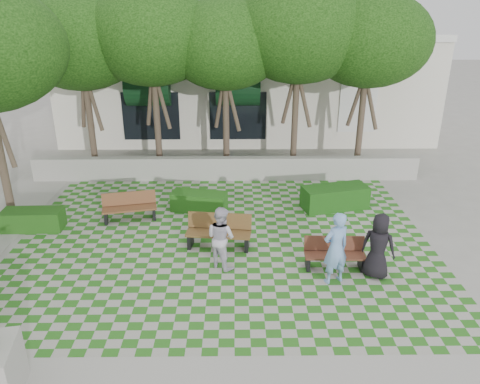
{
  "coord_description": "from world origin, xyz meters",
  "views": [
    {
      "loc": [
        0.36,
        -11.05,
        6.6
      ],
      "look_at": [
        0.5,
        1.5,
        1.4
      ],
      "focal_mm": 35.0,
      "sensor_mm": 36.0,
      "label": 1
    }
  ],
  "objects_px": {
    "bench_west": "(130,207)",
    "person_dark": "(378,246)",
    "hedge_midleft": "(199,202)",
    "person_blue": "(336,248)",
    "hedge_east": "(335,197)",
    "hedge_west": "(33,220)",
    "bench_east": "(335,254)",
    "person_white": "(221,237)",
    "bench_mid": "(219,232)"
  },
  "relations": [
    {
      "from": "person_dark",
      "to": "hedge_west",
      "type": "bearing_deg",
      "value": 14.14
    },
    {
      "from": "hedge_midleft",
      "to": "person_white",
      "type": "height_order",
      "value": "person_white"
    },
    {
      "from": "bench_west",
      "to": "person_blue",
      "type": "bearing_deg",
      "value": -43.62
    },
    {
      "from": "person_dark",
      "to": "person_white",
      "type": "bearing_deg",
      "value": 22.18
    },
    {
      "from": "bench_mid",
      "to": "person_blue",
      "type": "distance_m",
      "value": 3.49
    },
    {
      "from": "bench_west",
      "to": "hedge_west",
      "type": "relative_size",
      "value": 0.98
    },
    {
      "from": "person_dark",
      "to": "bench_mid",
      "type": "bearing_deg",
      "value": 8.41
    },
    {
      "from": "bench_west",
      "to": "person_dark",
      "type": "distance_m",
      "value": 7.77
    },
    {
      "from": "hedge_east",
      "to": "person_white",
      "type": "distance_m",
      "value": 5.29
    },
    {
      "from": "bench_mid",
      "to": "hedge_midleft",
      "type": "bearing_deg",
      "value": 113.33
    },
    {
      "from": "hedge_east",
      "to": "hedge_west",
      "type": "height_order",
      "value": "hedge_east"
    },
    {
      "from": "bench_east",
      "to": "person_dark",
      "type": "relative_size",
      "value": 0.92
    },
    {
      "from": "hedge_midleft",
      "to": "person_blue",
      "type": "xyz_separation_m",
      "value": [
        3.67,
        -4.33,
        0.64
      ]
    },
    {
      "from": "hedge_west",
      "to": "person_white",
      "type": "distance_m",
      "value": 6.28
    },
    {
      "from": "person_white",
      "to": "bench_mid",
      "type": "bearing_deg",
      "value": -44.58
    },
    {
      "from": "person_white",
      "to": "person_dark",
      "type": "bearing_deg",
      "value": -147.26
    },
    {
      "from": "person_blue",
      "to": "person_dark",
      "type": "distance_m",
      "value": 1.16
    },
    {
      "from": "bench_mid",
      "to": "bench_east",
      "type": "bearing_deg",
      "value": -13.93
    },
    {
      "from": "bench_west",
      "to": "person_dark",
      "type": "relative_size",
      "value": 1.02
    },
    {
      "from": "person_white",
      "to": "bench_east",
      "type": "bearing_deg",
      "value": -141.63
    },
    {
      "from": "person_white",
      "to": "bench_west",
      "type": "bearing_deg",
      "value": -3.26
    },
    {
      "from": "hedge_midleft",
      "to": "person_blue",
      "type": "height_order",
      "value": "person_blue"
    },
    {
      "from": "hedge_west",
      "to": "hedge_east",
      "type": "bearing_deg",
      "value": 8.78
    },
    {
      "from": "bench_mid",
      "to": "hedge_midleft",
      "type": "height_order",
      "value": "bench_mid"
    },
    {
      "from": "hedge_midleft",
      "to": "person_dark",
      "type": "xyz_separation_m",
      "value": [
        4.8,
        -4.08,
        0.55
      ]
    },
    {
      "from": "hedge_midleft",
      "to": "hedge_west",
      "type": "distance_m",
      "value": 5.19
    },
    {
      "from": "person_blue",
      "to": "person_dark",
      "type": "bearing_deg",
      "value": 170.06
    },
    {
      "from": "hedge_west",
      "to": "person_dark",
      "type": "bearing_deg",
      "value": -15.66
    },
    {
      "from": "hedge_east",
      "to": "bench_mid",
      "type": "bearing_deg",
      "value": -145.5
    },
    {
      "from": "bench_east",
      "to": "hedge_midleft",
      "type": "height_order",
      "value": "bench_east"
    },
    {
      "from": "bench_mid",
      "to": "hedge_midleft",
      "type": "distance_m",
      "value": 2.6
    },
    {
      "from": "bench_east",
      "to": "bench_west",
      "type": "distance_m",
      "value": 6.69
    },
    {
      "from": "bench_east",
      "to": "bench_west",
      "type": "xyz_separation_m",
      "value": [
        -5.99,
        2.97,
        0.03
      ]
    },
    {
      "from": "bench_east",
      "to": "hedge_west",
      "type": "relative_size",
      "value": 0.88
    },
    {
      "from": "bench_east",
      "to": "hedge_east",
      "type": "bearing_deg",
      "value": 80.29
    },
    {
      "from": "bench_east",
      "to": "person_white",
      "type": "relative_size",
      "value": 0.94
    },
    {
      "from": "bench_west",
      "to": "person_dark",
      "type": "height_order",
      "value": "person_dark"
    },
    {
      "from": "hedge_midleft",
      "to": "person_dark",
      "type": "distance_m",
      "value": 6.32
    },
    {
      "from": "hedge_east",
      "to": "person_dark",
      "type": "bearing_deg",
      "value": -87.16
    },
    {
      "from": "hedge_midleft",
      "to": "bench_west",
      "type": "bearing_deg",
      "value": -162.62
    },
    {
      "from": "hedge_midleft",
      "to": "person_blue",
      "type": "bearing_deg",
      "value": -49.74
    },
    {
      "from": "hedge_midleft",
      "to": "person_blue",
      "type": "relative_size",
      "value": 0.95
    },
    {
      "from": "person_dark",
      "to": "person_white",
      "type": "distance_m",
      "value": 4.0
    },
    {
      "from": "bench_east",
      "to": "hedge_midleft",
      "type": "relative_size",
      "value": 0.88
    },
    {
      "from": "hedge_east",
      "to": "hedge_midleft",
      "type": "distance_m",
      "value": 4.59
    },
    {
      "from": "hedge_east",
      "to": "person_dark",
      "type": "height_order",
      "value": "person_dark"
    },
    {
      "from": "bench_east",
      "to": "person_blue",
      "type": "bearing_deg",
      "value": -100.69
    },
    {
      "from": "hedge_east",
      "to": "person_blue",
      "type": "relative_size",
      "value": 1.15
    },
    {
      "from": "hedge_west",
      "to": "bench_east",
      "type": "bearing_deg",
      "value": -14.74
    },
    {
      "from": "bench_mid",
      "to": "person_blue",
      "type": "xyz_separation_m",
      "value": [
        2.93,
        -1.84,
        0.49
      ]
    }
  ]
}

